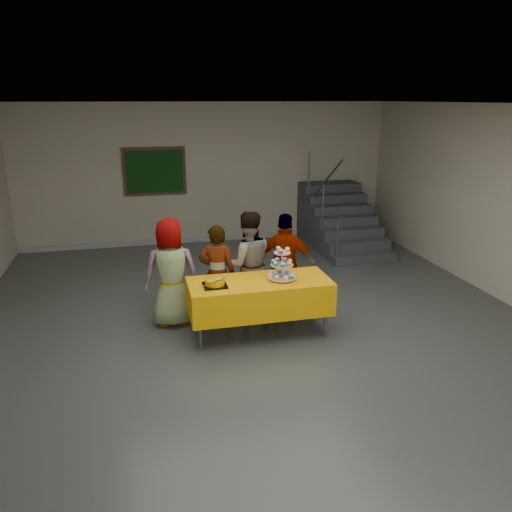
{
  "coord_description": "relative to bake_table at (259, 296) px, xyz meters",
  "views": [
    {
      "loc": [
        -1.5,
        -5.75,
        3.07
      ],
      "look_at": [
        -0.01,
        0.44,
        1.05
      ],
      "focal_mm": 35.0,
      "sensor_mm": 36.0,
      "label": 1
    }
  ],
  "objects": [
    {
      "name": "bear_cake",
      "position": [
        -0.6,
        -0.05,
        0.27
      ],
      "size": [
        0.32,
        0.36,
        0.12
      ],
      "color": "black",
      "rests_on": "bake_table"
    },
    {
      "name": "schoolchild_c",
      "position": [
        -0.01,
        0.68,
        0.22
      ],
      "size": [
        0.78,
        0.62,
        1.56
      ],
      "primitive_type": "imported",
      "rotation": [
        0.0,
        0.0,
        3.11
      ],
      "color": "slate",
      "rests_on": "ground"
    },
    {
      "name": "cupcake_stand",
      "position": [
        0.3,
        -0.01,
        0.38
      ],
      "size": [
        0.38,
        0.38,
        0.44
      ],
      "color": "silver",
      "rests_on": "bake_table"
    },
    {
      "name": "schoolchild_d",
      "position": [
        0.55,
        0.64,
        0.2
      ],
      "size": [
        0.95,
        0.68,
        1.5
      ],
      "primitive_type": "imported",
      "rotation": [
        0.0,
        0.0,
        2.74
      ],
      "color": "slate",
      "rests_on": "ground"
    },
    {
      "name": "room_shell",
      "position": [
        0.01,
        -0.22,
        1.57
      ],
      "size": [
        10.0,
        10.04,
        3.02
      ],
      "color": "#4C514C",
      "rests_on": "ground"
    },
    {
      "name": "schoolchild_b",
      "position": [
        -0.47,
        0.58,
        0.15
      ],
      "size": [
        0.59,
        0.46,
        1.42
      ],
      "primitive_type": "imported",
      "rotation": [
        0.0,
        0.0,
        2.88
      ],
      "color": "slate",
      "rests_on": "ground"
    },
    {
      "name": "staircase",
      "position": [
        2.71,
        3.88,
        -0.07
      ],
      "size": [
        1.3,
        2.4,
        2.04
      ],
      "color": "#424447",
      "rests_on": "ground"
    },
    {
      "name": "bake_table",
      "position": [
        0.0,
        0.0,
        0.0
      ],
      "size": [
        1.88,
        0.78,
        0.77
      ],
      "color": "#595960",
      "rests_on": "ground"
    },
    {
      "name": "schoolchild_a",
      "position": [
        -1.11,
        0.6,
        0.21
      ],
      "size": [
        0.76,
        0.5,
        1.53
      ],
      "primitive_type": "imported",
      "rotation": [
        0.0,
        0.0,
        3.13
      ],
      "color": "slate",
      "rests_on": "ground"
    },
    {
      "name": "noticeboard",
      "position": [
        -1.11,
        4.72,
        1.04
      ],
      "size": [
        1.3,
        0.05,
        1.0
      ],
      "color": "#472B16",
      "rests_on": "ground"
    }
  ]
}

